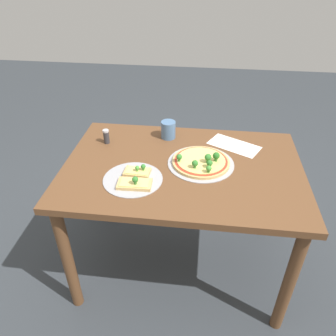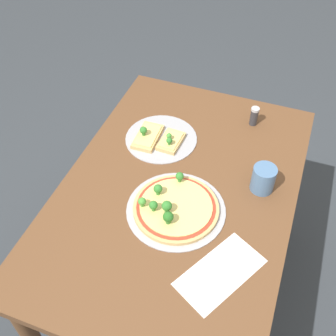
% 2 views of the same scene
% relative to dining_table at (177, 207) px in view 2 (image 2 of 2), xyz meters
% --- Properties ---
extents(ground_plane, '(8.00, 8.00, 0.00)m').
position_rel_dining_table_xyz_m(ground_plane, '(0.00, 0.00, -0.65)').
color(ground_plane, '#33383D').
extents(dining_table, '(1.22, 0.82, 0.75)m').
position_rel_dining_table_xyz_m(dining_table, '(0.00, 0.00, 0.00)').
color(dining_table, brown).
rests_on(dining_table, ground_plane).
extents(pizza_tray_whole, '(0.34, 0.34, 0.07)m').
position_rel_dining_table_xyz_m(pizza_tray_whole, '(0.09, 0.02, 0.12)').
color(pizza_tray_whole, '#A3A3A8').
rests_on(pizza_tray_whole, dining_table).
extents(pizza_tray_slice, '(0.29, 0.29, 0.06)m').
position_rel_dining_table_xyz_m(pizza_tray_slice, '(-0.22, -0.16, 0.11)').
color(pizza_tray_slice, '#A3A3A8').
rests_on(pizza_tray_slice, dining_table).
extents(drinking_cup, '(0.08, 0.08, 0.10)m').
position_rel_dining_table_xyz_m(drinking_cup, '(-0.11, 0.28, 0.15)').
color(drinking_cup, '#4C7099').
rests_on(drinking_cup, dining_table).
extents(condiment_shaker, '(0.03, 0.03, 0.08)m').
position_rel_dining_table_xyz_m(condiment_shaker, '(-0.45, 0.18, 0.14)').
color(condiment_shaker, '#333338').
rests_on(condiment_shaker, dining_table).
extents(paper_menu, '(0.31, 0.26, 0.00)m').
position_rel_dining_table_xyz_m(paper_menu, '(0.27, 0.23, 0.10)').
color(paper_menu, white).
rests_on(paper_menu, dining_table).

